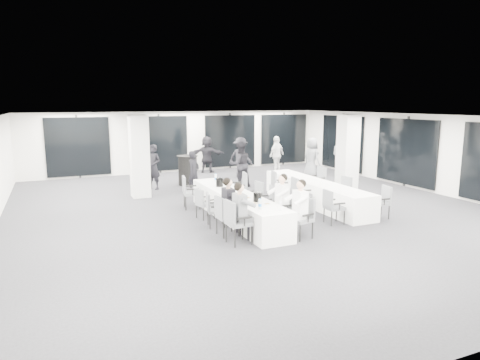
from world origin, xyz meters
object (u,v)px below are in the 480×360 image
(chair_side_left_near, at_px, (332,205))
(chair_side_left_mid, at_px, (299,191))
(chair_side_right_mid, at_px, (344,189))
(standing_guest_e, at_px, (312,155))
(chair_main_left_near, at_px, (235,219))
(chair_side_right_near, at_px, (382,200))
(standing_guest_b, at_px, (240,161))
(chair_main_left_mid, at_px, (213,208))
(chair_main_left_second, at_px, (224,213))
(ice_bucket_near, at_px, (257,197))
(banquet_table_main, at_px, (236,206))
(chair_main_right_mid, at_px, (267,200))
(standing_guest_g, at_px, (153,164))
(chair_main_left_far, at_px, (189,190))
(chair_main_left_fourth, at_px, (203,202))
(chair_main_right_second, at_px, (286,206))
(chair_main_right_near, at_px, (303,215))
(standing_guest_c, at_px, (241,155))
(banquet_table_side, at_px, (315,193))
(chair_main_right_fourth, at_px, (256,195))
(chair_side_left_far, at_px, (278,184))
(standing_guest_f, at_px, (207,152))
(cocktail_table, at_px, (188,170))
(standing_guest_d, at_px, (277,152))
(standing_guest_h, at_px, (341,153))
(chair_side_right_far, at_px, (318,179))
(chair_main_right_far, at_px, (240,186))
(ice_bucket_far, at_px, (220,182))
(standing_guest_a, at_px, (194,169))

(chair_side_left_near, height_order, chair_side_left_mid, chair_side_left_mid)
(chair_side_right_mid, height_order, standing_guest_e, standing_guest_e)
(chair_main_left_near, bearing_deg, chair_side_right_near, 90.71)
(chair_side_right_near, relative_size, standing_guest_b, 0.46)
(chair_main_left_mid, bearing_deg, chair_main_left_second, 11.56)
(ice_bucket_near, bearing_deg, chair_main_left_mid, 141.00)
(banquet_table_main, height_order, chair_main_right_mid, chair_main_right_mid)
(banquet_table_main, height_order, standing_guest_g, standing_guest_g)
(chair_side_left_near, xyz_separation_m, chair_side_right_mid, (1.66, 1.69, -0.02))
(chair_side_right_near, bearing_deg, chair_main_left_far, 64.66)
(standing_guest_g, bearing_deg, chair_main_left_fourth, -36.73)
(chair_main_right_second, bearing_deg, standing_guest_b, -10.64)
(chair_main_left_second, relative_size, standing_guest_e, 0.50)
(ice_bucket_near, bearing_deg, chair_main_right_near, -53.47)
(chair_side_right_mid, bearing_deg, standing_guest_c, -1.26)
(banquet_table_side, xyz_separation_m, chair_main_right_fourth, (-2.17, -0.14, 0.15))
(chair_side_left_far, height_order, standing_guest_f, standing_guest_f)
(chair_main_left_second, height_order, chair_side_right_near, chair_main_left_second)
(chair_main_left_second, relative_size, chair_main_right_near, 1.01)
(cocktail_table, relative_size, chair_main_right_fourth, 1.27)
(chair_main_right_fourth, xyz_separation_m, standing_guest_d, (3.96, 6.01, 0.45))
(banquet_table_main, relative_size, standing_guest_h, 2.38)
(chair_side_left_far, height_order, chair_side_right_far, chair_side_right_far)
(banquet_table_main, height_order, chair_side_left_mid, chair_side_left_mid)
(chair_main_right_far, height_order, chair_side_right_mid, chair_main_right_far)
(chair_main_left_second, bearing_deg, cocktail_table, 167.53)
(chair_side_left_mid, xyz_separation_m, standing_guest_f, (-0.23, 7.76, 0.39))
(ice_bucket_far, bearing_deg, standing_guest_h, 26.24)
(chair_main_left_fourth, bearing_deg, standing_guest_g, 170.40)
(standing_guest_b, relative_size, standing_guest_f, 1.04)
(standing_guest_b, bearing_deg, standing_guest_c, -112.75)
(chair_side_right_mid, xyz_separation_m, standing_guest_d, (0.96, 6.23, 0.46))
(chair_main_left_mid, xyz_separation_m, chair_main_right_second, (1.67, -0.89, 0.07))
(chair_main_right_far, xyz_separation_m, chair_side_left_mid, (1.33, -1.39, -0.01))
(banquet_table_main, xyz_separation_m, chair_side_left_mid, (2.17, 0.24, 0.19))
(chair_main_left_near, bearing_deg, chair_main_right_mid, 130.34)
(chair_main_right_near, bearing_deg, chair_side_left_mid, -42.09)
(standing_guest_a, distance_m, standing_guest_f, 4.51)
(chair_side_left_near, relative_size, standing_guest_d, 0.48)
(chair_side_right_near, distance_m, standing_guest_e, 6.49)
(banquet_table_side, distance_m, standing_guest_e, 4.88)
(ice_bucket_near, bearing_deg, chair_side_right_mid, 20.62)
(chair_side_right_mid, distance_m, standing_guest_a, 5.29)
(standing_guest_h, bearing_deg, chair_main_right_second, 123.90)
(standing_guest_a, bearing_deg, chair_main_right_near, -121.21)
(chair_main_right_mid, bearing_deg, standing_guest_c, -2.69)
(chair_main_right_second, bearing_deg, standing_guest_a, 10.00)
(chair_main_right_second, xyz_separation_m, standing_guest_h, (6.06, 5.79, 0.46))
(chair_main_right_second, xyz_separation_m, chair_main_right_mid, (-0.01, 1.03, -0.06))
(chair_main_left_far, relative_size, chair_side_left_near, 1.08)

